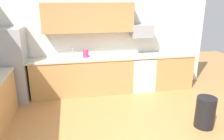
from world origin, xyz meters
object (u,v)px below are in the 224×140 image
Objects in this scene: oven_range at (141,73)px; kettle at (86,54)px; microwave at (142,31)px; trash_bin at (205,112)px; refrigerator at (9,65)px.

kettle reaches higher than oven_range.
microwave reaches higher than kettle.
oven_range is 2.13m from trash_bin.
microwave is (-0.00, 0.10, 1.09)m from oven_range.
refrigerator reaches higher than microwave.
trash_bin is at bearing -45.74° from kettle.
oven_range is at bearing 1.42° from refrigerator.
microwave is (3.23, 0.18, 0.69)m from refrigerator.
trash_bin is (0.58, -2.04, -0.16)m from oven_range.
microwave is 1.55m from kettle.
refrigerator is 1.89× the size of oven_range.
kettle is at bearing 134.26° from trash_bin.
oven_range is at bearing -90.00° from microwave.
refrigerator is 2.87× the size of trash_bin.
trash_bin is at bearing -74.06° from oven_range.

